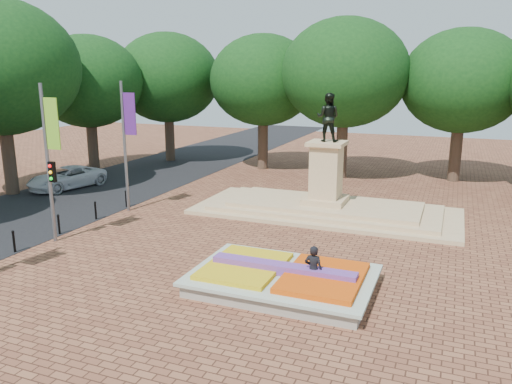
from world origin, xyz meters
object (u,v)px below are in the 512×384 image
flower_bed (283,278)px  van (67,178)px  pedestrian (313,270)px  monument (325,197)px

flower_bed → van: van is taller
van → pedestrian: size_ratio=2.93×
flower_bed → van: (-18.23, 9.54, 0.33)m
van → monument: bearing=15.0°
flower_bed → pedestrian: bearing=-0.7°
van → pedestrian: (19.31, -9.55, 0.16)m
flower_bed → monument: size_ratio=0.45×
flower_bed → monument: 10.07m
van → pedestrian: 21.54m
monument → van: monument is taller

